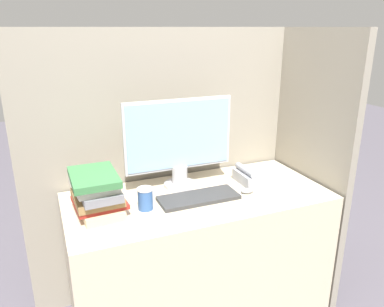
# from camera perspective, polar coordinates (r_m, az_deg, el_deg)

# --- Properties ---
(cubicle_panel_rear) EXTENTS (1.80, 0.04, 1.62)m
(cubicle_panel_rear) POSITION_cam_1_polar(r_m,az_deg,el_deg) (2.31, -2.53, -1.79)
(cubicle_panel_rear) COLOR gray
(cubicle_panel_rear) RESTS_ON ground_plane
(cubicle_panel_right) EXTENTS (0.04, 0.70, 1.62)m
(cubicle_panel_right) POSITION_cam_1_polar(r_m,az_deg,el_deg) (2.40, 17.15, -1.90)
(cubicle_panel_right) COLOR gray
(cubicle_panel_right) RESTS_ON ground_plane
(desk) EXTENTS (1.40, 0.64, 0.76)m
(desk) POSITION_cam_1_polar(r_m,az_deg,el_deg) (2.21, 0.96, -15.35)
(desk) COLOR beige
(desk) RESTS_ON ground_plane
(monitor) EXTENTS (0.61, 0.18, 0.50)m
(monitor) POSITION_cam_1_polar(r_m,az_deg,el_deg) (2.05, -1.97, 1.48)
(monitor) COLOR #B7B7BC
(monitor) RESTS_ON desk
(keyboard) EXTENTS (0.42, 0.17, 0.02)m
(keyboard) POSITION_cam_1_polar(r_m,az_deg,el_deg) (1.97, 1.02, -6.74)
(keyboard) COLOR #333333
(keyboard) RESTS_ON desk
(mouse) EXTENTS (0.07, 0.05, 0.02)m
(mouse) POSITION_cam_1_polar(r_m,az_deg,el_deg) (2.07, 8.45, -5.64)
(mouse) COLOR gray
(mouse) RESTS_ON desk
(coffee_cup) EXTENTS (0.08, 0.08, 0.11)m
(coffee_cup) POSITION_cam_1_polar(r_m,az_deg,el_deg) (1.87, -7.12, -6.84)
(coffee_cup) COLOR #335999
(coffee_cup) RESTS_ON desk
(book_stack) EXTENTS (0.25, 0.30, 0.21)m
(book_stack) POSITION_cam_1_polar(r_m,az_deg,el_deg) (1.85, -14.27, -5.90)
(book_stack) COLOR #C6B78C
(book_stack) RESTS_ON desk
(desk_telephone) EXTENTS (0.16, 0.18, 0.10)m
(desk_telephone) POSITION_cam_1_polar(r_m,az_deg,el_deg) (2.20, 8.97, -3.41)
(desk_telephone) COLOR #99999E
(desk_telephone) RESTS_ON desk
(paper_pile) EXTENTS (0.26, 0.28, 0.01)m
(paper_pile) POSITION_cam_1_polar(r_m,az_deg,el_deg) (2.18, 13.06, -4.83)
(paper_pile) COLOR white
(paper_pile) RESTS_ON desk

